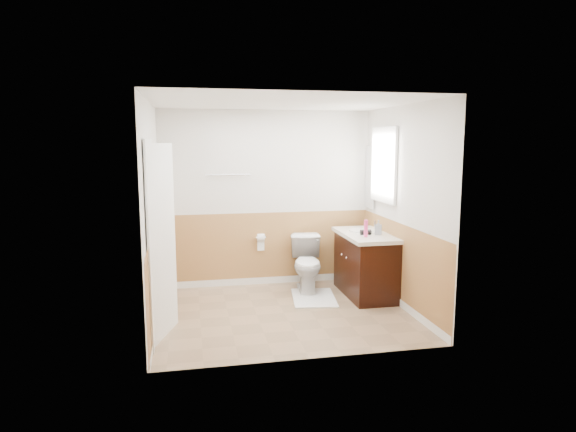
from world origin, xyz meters
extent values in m
plane|color=#8C7051|center=(0.00, 0.00, 0.00)|extent=(3.00, 3.00, 0.00)
plane|color=white|center=(0.00, 0.00, 2.50)|extent=(3.00, 3.00, 0.00)
plane|color=silver|center=(0.00, 1.30, 1.25)|extent=(3.00, 0.00, 3.00)
plane|color=silver|center=(0.00, -1.30, 1.25)|extent=(3.00, 0.00, 3.00)
plane|color=silver|center=(-1.50, 0.00, 1.25)|extent=(0.00, 3.00, 3.00)
plane|color=silver|center=(1.50, 0.00, 1.25)|extent=(0.00, 3.00, 3.00)
plane|color=#A66E42|center=(0.00, 1.29, 0.50)|extent=(3.00, 0.00, 3.00)
plane|color=#A66E42|center=(0.00, -1.29, 0.50)|extent=(3.00, 0.00, 3.00)
plane|color=#A66E42|center=(-1.49, 0.00, 0.50)|extent=(0.00, 2.60, 2.60)
plane|color=#A66E42|center=(1.49, 0.00, 0.50)|extent=(0.00, 2.60, 2.60)
imported|color=white|center=(0.49, 0.84, 0.38)|extent=(0.52, 0.79, 0.75)
cube|color=white|center=(0.49, 0.47, 0.01)|extent=(0.66, 0.87, 0.02)
cube|color=black|center=(1.21, 0.50, 0.40)|extent=(0.55, 1.10, 0.80)
sphere|color=#BCBBC2|center=(0.91, 0.40, 0.55)|extent=(0.03, 0.03, 0.03)
sphere|color=silver|center=(0.91, 0.60, 0.55)|extent=(0.03, 0.03, 0.03)
cube|color=beige|center=(1.20, 0.50, 0.83)|extent=(0.60, 1.15, 0.05)
cylinder|color=white|center=(1.21, 0.65, 0.86)|extent=(0.36, 0.36, 0.02)
cylinder|color=silver|center=(1.39, 0.65, 0.92)|extent=(0.02, 0.02, 0.14)
cylinder|color=#E63B81|center=(1.11, 0.24, 0.96)|extent=(0.05, 0.05, 0.22)
imported|color=gray|center=(1.33, 0.37, 0.94)|extent=(0.11, 0.11, 0.19)
cylinder|color=black|center=(1.16, 0.38, 0.89)|extent=(0.14, 0.07, 0.07)
cylinder|color=black|center=(1.13, 0.44, 0.86)|extent=(0.03, 0.03, 0.07)
cube|color=silver|center=(1.48, 1.10, 1.55)|extent=(0.02, 0.35, 0.90)
cube|color=white|center=(1.47, 0.59, 1.75)|extent=(0.04, 0.80, 1.00)
cube|color=white|center=(1.49, 0.59, 1.75)|extent=(0.01, 0.70, 0.90)
cube|color=white|center=(-1.40, -0.45, 1.02)|extent=(0.29, 0.78, 2.04)
cube|color=white|center=(-1.48, -0.45, 1.03)|extent=(0.02, 0.92, 2.10)
sphere|color=silver|center=(-1.34, -0.12, 0.95)|extent=(0.06, 0.06, 0.06)
cylinder|color=silver|center=(-0.55, 1.25, 1.60)|extent=(0.62, 0.02, 0.02)
cylinder|color=silver|center=(-0.10, 1.23, 0.70)|extent=(0.14, 0.02, 0.02)
cylinder|color=white|center=(-0.10, 1.23, 0.70)|extent=(0.10, 0.11, 0.11)
cube|color=white|center=(-0.10, 1.23, 0.59)|extent=(0.10, 0.01, 0.16)
camera|label=1|loc=(-1.08, -5.62, 2.05)|focal=30.73mm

